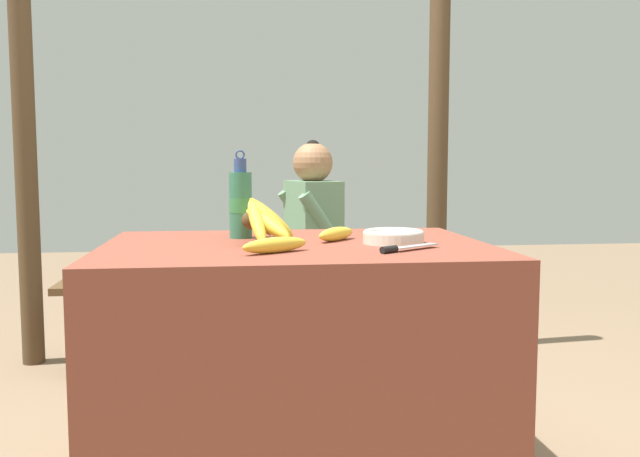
# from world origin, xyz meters

# --- Properties ---
(market_counter) EXTENTS (1.16, 0.86, 0.79)m
(market_counter) POSITION_xyz_m (0.00, 0.00, 0.39)
(market_counter) COLOR brown
(market_counter) RESTS_ON ground_plane
(banana_bunch_ripe) EXTENTS (0.17, 0.33, 0.15)m
(banana_bunch_ripe) POSITION_xyz_m (-0.10, -0.00, 0.86)
(banana_bunch_ripe) COLOR #4C381E
(banana_bunch_ripe) RESTS_ON market_counter
(serving_bowl) EXTENTS (0.19, 0.19, 0.04)m
(serving_bowl) POSITION_xyz_m (0.29, -0.03, 0.81)
(serving_bowl) COLOR silver
(serving_bowl) RESTS_ON market_counter
(water_bottle) EXTENTS (0.07, 0.07, 0.29)m
(water_bottle) POSITION_xyz_m (-0.16, 0.18, 0.90)
(water_bottle) COLOR #337556
(water_bottle) RESTS_ON market_counter
(loose_banana_front) EXTENTS (0.20, 0.15, 0.04)m
(loose_banana_front) POSITION_xyz_m (-0.08, -0.20, 0.81)
(loose_banana_front) COLOR gold
(loose_banana_front) RESTS_ON market_counter
(loose_banana_side) EXTENTS (0.15, 0.17, 0.04)m
(loose_banana_side) POSITION_xyz_m (0.13, 0.06, 0.81)
(loose_banana_side) COLOR gold
(loose_banana_side) RESTS_ON market_counter
(knife) EXTENTS (0.20, 0.15, 0.02)m
(knife) POSITION_xyz_m (0.27, -0.22, 0.80)
(knife) COLOR #BCBCC1
(knife) RESTS_ON market_counter
(wooden_bench) EXTENTS (1.78, 0.32, 0.45)m
(wooden_bench) POSITION_xyz_m (-0.16, 1.35, 0.38)
(wooden_bench) COLOR brown
(wooden_bench) RESTS_ON ground_plane
(seated_vendor) EXTENTS (0.45, 0.42, 1.14)m
(seated_vendor) POSITION_xyz_m (0.16, 1.30, 0.67)
(seated_vendor) COLOR #564C60
(seated_vendor) RESTS_ON ground_plane
(banana_bunch_green) EXTENTS (0.19, 0.30, 0.14)m
(banana_bunch_green) POSITION_xyz_m (-0.61, 1.34, 0.52)
(banana_bunch_green) COLOR #4C381E
(banana_bunch_green) RESTS_ON wooden_bench
(support_post_near) EXTENTS (0.11, 0.11, 2.21)m
(support_post_near) POSITION_xyz_m (-1.23, 1.55, 1.10)
(support_post_near) COLOR #4C3823
(support_post_near) RESTS_ON ground_plane
(support_post_far) EXTENTS (0.11, 0.11, 2.21)m
(support_post_far) POSITION_xyz_m (0.91, 1.55, 1.10)
(support_post_far) COLOR #4C3823
(support_post_far) RESTS_ON ground_plane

